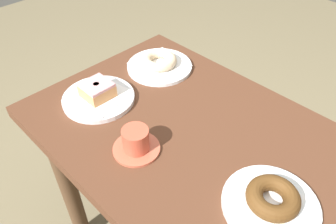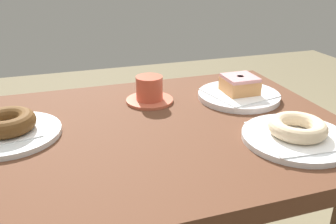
% 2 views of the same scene
% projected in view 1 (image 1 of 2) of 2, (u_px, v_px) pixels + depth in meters
% --- Properties ---
extents(table, '(0.98, 0.64, 0.74)m').
position_uv_depth(table, '(195.00, 167.00, 0.99)').
color(table, '#53301F').
rests_on(table, ground_plane).
extents(plate_chocolate_ring, '(0.22, 0.22, 0.01)m').
position_uv_depth(plate_chocolate_ring, '(270.00, 205.00, 0.73)').
color(plate_chocolate_ring, white).
rests_on(plate_chocolate_ring, table).
extents(napkin_chocolate_ring, '(0.14, 0.14, 0.00)m').
position_uv_depth(napkin_chocolate_ring, '(271.00, 203.00, 0.73)').
color(napkin_chocolate_ring, white).
rests_on(napkin_chocolate_ring, plate_chocolate_ring).
extents(donut_chocolate_ring, '(0.12, 0.12, 0.04)m').
position_uv_depth(donut_chocolate_ring, '(273.00, 198.00, 0.71)').
color(donut_chocolate_ring, '#563617').
rests_on(donut_chocolate_ring, napkin_chocolate_ring).
extents(plate_sugar_ring, '(0.22, 0.22, 0.01)m').
position_uv_depth(plate_sugar_ring, '(160.00, 66.00, 1.15)').
color(plate_sugar_ring, white).
rests_on(plate_sugar_ring, table).
extents(napkin_sugar_ring, '(0.17, 0.17, 0.00)m').
position_uv_depth(napkin_sugar_ring, '(160.00, 65.00, 1.14)').
color(napkin_sugar_ring, white).
rests_on(napkin_sugar_ring, plate_sugar_ring).
extents(donut_sugar_ring, '(0.12, 0.12, 0.03)m').
position_uv_depth(donut_sugar_ring, '(159.00, 60.00, 1.13)').
color(donut_sugar_ring, beige).
rests_on(donut_sugar_ring, napkin_sugar_ring).
extents(plate_glazed_square, '(0.22, 0.22, 0.02)m').
position_uv_depth(plate_glazed_square, '(99.00, 98.00, 1.01)').
color(plate_glazed_square, white).
rests_on(plate_glazed_square, table).
extents(napkin_glazed_square, '(0.19, 0.19, 0.00)m').
position_uv_depth(napkin_glazed_square, '(98.00, 96.00, 1.01)').
color(napkin_glazed_square, white).
rests_on(napkin_glazed_square, plate_glazed_square).
extents(donut_glazed_square, '(0.08, 0.08, 0.05)m').
position_uv_depth(donut_glazed_square, '(97.00, 90.00, 0.99)').
color(donut_glazed_square, tan).
rests_on(donut_glazed_square, napkin_glazed_square).
extents(coffee_cup, '(0.12, 0.12, 0.07)m').
position_uv_depth(coffee_cup, '(136.00, 142.00, 0.84)').
color(coffee_cup, '#C35D42').
rests_on(coffee_cup, table).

